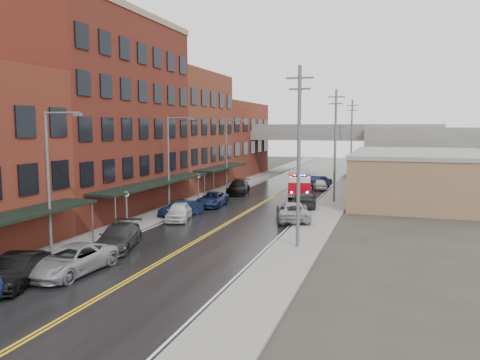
% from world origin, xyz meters
% --- Properties ---
extents(ground, '(220.00, 220.00, 0.00)m').
position_xyz_m(ground, '(0.00, 0.00, 0.00)').
color(ground, '#2D2B26').
rests_on(ground, ground).
extents(road, '(11.00, 160.00, 0.02)m').
position_xyz_m(road, '(0.00, 30.00, 0.01)').
color(road, black).
rests_on(road, ground).
extents(sidewalk_left, '(3.00, 160.00, 0.15)m').
position_xyz_m(sidewalk_left, '(-7.30, 30.00, 0.07)').
color(sidewalk_left, slate).
rests_on(sidewalk_left, ground).
extents(sidewalk_right, '(3.00, 160.00, 0.15)m').
position_xyz_m(sidewalk_right, '(7.30, 30.00, 0.07)').
color(sidewalk_right, slate).
rests_on(sidewalk_right, ground).
extents(curb_left, '(0.30, 160.00, 0.15)m').
position_xyz_m(curb_left, '(-5.65, 30.00, 0.07)').
color(curb_left, gray).
rests_on(curb_left, ground).
extents(curb_right, '(0.30, 160.00, 0.15)m').
position_xyz_m(curb_right, '(5.65, 30.00, 0.07)').
color(curb_right, gray).
rests_on(curb_right, ground).
extents(brick_building_b, '(9.00, 20.00, 18.00)m').
position_xyz_m(brick_building_b, '(-13.30, 23.00, 9.00)').
color(brick_building_b, '#561D16').
rests_on(brick_building_b, ground).
extents(brick_building_c, '(9.00, 15.00, 15.00)m').
position_xyz_m(brick_building_c, '(-13.30, 40.50, 7.50)').
color(brick_building_c, brown).
rests_on(brick_building_c, ground).
extents(brick_building_far, '(9.00, 20.00, 12.00)m').
position_xyz_m(brick_building_far, '(-13.30, 58.00, 6.00)').
color(brick_building_far, maroon).
rests_on(brick_building_far, ground).
extents(tan_building, '(14.00, 22.00, 5.00)m').
position_xyz_m(tan_building, '(16.00, 40.00, 2.50)').
color(tan_building, '#8A684A').
rests_on(tan_building, ground).
extents(right_far_block, '(18.00, 30.00, 8.00)m').
position_xyz_m(right_far_block, '(18.00, 70.00, 4.00)').
color(right_far_block, slate).
rests_on(right_far_block, ground).
extents(awning_1, '(2.60, 18.00, 3.09)m').
position_xyz_m(awning_1, '(-7.49, 23.00, 2.99)').
color(awning_1, black).
rests_on(awning_1, ground).
extents(awning_2, '(2.60, 13.00, 3.09)m').
position_xyz_m(awning_2, '(-7.49, 40.50, 2.99)').
color(awning_2, black).
rests_on(awning_2, ground).
extents(globe_lamp_1, '(0.44, 0.44, 3.12)m').
position_xyz_m(globe_lamp_1, '(-6.40, 16.00, 2.31)').
color(globe_lamp_1, '#59595B').
rests_on(globe_lamp_1, ground).
extents(globe_lamp_2, '(0.44, 0.44, 3.12)m').
position_xyz_m(globe_lamp_2, '(-6.40, 30.00, 2.31)').
color(globe_lamp_2, '#59595B').
rests_on(globe_lamp_2, ground).
extents(street_lamp_0, '(2.64, 0.22, 9.00)m').
position_xyz_m(street_lamp_0, '(-6.55, 8.00, 5.19)').
color(street_lamp_0, '#59595B').
rests_on(street_lamp_0, ground).
extents(street_lamp_1, '(2.64, 0.22, 9.00)m').
position_xyz_m(street_lamp_1, '(-6.55, 24.00, 5.19)').
color(street_lamp_1, '#59595B').
rests_on(street_lamp_1, ground).
extents(street_lamp_2, '(2.64, 0.22, 9.00)m').
position_xyz_m(street_lamp_2, '(-6.55, 40.00, 5.19)').
color(street_lamp_2, '#59595B').
rests_on(street_lamp_2, ground).
extents(utility_pole_0, '(1.80, 0.24, 12.00)m').
position_xyz_m(utility_pole_0, '(7.20, 15.00, 6.31)').
color(utility_pole_0, '#59595B').
rests_on(utility_pole_0, ground).
extents(utility_pole_1, '(1.80, 0.24, 12.00)m').
position_xyz_m(utility_pole_1, '(7.20, 35.00, 6.31)').
color(utility_pole_1, '#59595B').
rests_on(utility_pole_1, ground).
extents(utility_pole_2, '(1.80, 0.24, 12.00)m').
position_xyz_m(utility_pole_2, '(7.20, 55.00, 6.31)').
color(utility_pole_2, '#59595B').
rests_on(utility_pole_2, ground).
extents(overpass, '(40.00, 10.00, 7.50)m').
position_xyz_m(overpass, '(0.00, 62.00, 5.99)').
color(overpass, slate).
rests_on(overpass, ground).
extents(fire_truck, '(4.34, 8.26, 2.89)m').
position_xyz_m(fire_truck, '(2.68, 38.96, 1.57)').
color(fire_truck, '#B00817').
rests_on(fire_truck, ground).
extents(parked_car_left_1, '(3.15, 5.13, 1.60)m').
position_xyz_m(parked_car_left_1, '(-5.00, 3.35, 0.80)').
color(parked_car_left_1, black).
rests_on(parked_car_left_1, ground).
extents(parked_car_left_2, '(2.89, 5.76, 1.57)m').
position_xyz_m(parked_car_left_2, '(-3.60, 5.80, 0.78)').
color(parked_car_left_2, gray).
rests_on(parked_car_left_2, ground).
extents(parked_car_left_3, '(3.68, 5.87, 1.58)m').
position_xyz_m(parked_car_left_3, '(-4.14, 11.30, 0.79)').
color(parked_car_left_3, '#262628').
rests_on(parked_car_left_3, ground).
extents(parked_car_left_4, '(2.99, 4.92, 1.56)m').
position_xyz_m(parked_car_left_4, '(-4.46, 21.20, 0.78)').
color(parked_car_left_4, silver).
rests_on(parked_car_left_4, ground).
extents(parked_car_left_5, '(2.93, 4.70, 1.46)m').
position_xyz_m(parked_car_left_5, '(-5.00, 22.80, 0.73)').
color(parked_car_left_5, '#0E1933').
rests_on(parked_car_left_5, ground).
extents(parked_car_left_6, '(2.83, 5.43, 1.46)m').
position_xyz_m(parked_car_left_6, '(-4.36, 28.80, 0.73)').
color(parked_car_left_6, '#121F45').
rests_on(parked_car_left_6, ground).
extents(parked_car_left_7, '(3.16, 5.95, 1.64)m').
position_xyz_m(parked_car_left_7, '(-4.61, 38.08, 0.82)').
color(parked_car_left_7, black).
rests_on(parked_car_left_7, ground).
extents(parked_car_right_0, '(4.16, 6.41, 1.64)m').
position_xyz_m(parked_car_right_0, '(5.00, 24.06, 0.82)').
color(parked_car_right_0, '#96989D').
rests_on(parked_car_right_0, ground).
extents(parked_car_right_1, '(2.92, 5.54, 1.53)m').
position_xyz_m(parked_car_right_1, '(4.86, 30.87, 0.77)').
color(parked_car_right_1, black).
rests_on(parked_car_right_1, ground).
extents(parked_car_right_2, '(2.72, 4.45, 1.42)m').
position_xyz_m(parked_car_right_2, '(4.15, 45.02, 0.71)').
color(parked_car_right_2, '#BBBBBB').
rests_on(parked_car_right_2, ground).
extents(parked_car_right_3, '(3.04, 4.96, 1.54)m').
position_xyz_m(parked_car_right_3, '(3.74, 47.80, 0.77)').
color(parked_car_right_3, black).
rests_on(parked_car_right_3, ground).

